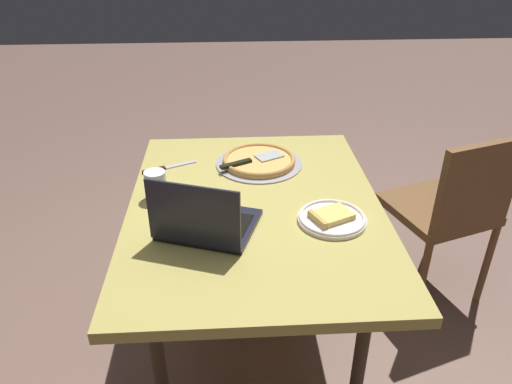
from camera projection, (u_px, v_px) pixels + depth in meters
The scene contains 8 objects.
ground_plane at pixel (255, 354), 2.12m from camera, with size 12.00×12.00×0.00m, color brown.
dining_table at pixel (255, 220), 1.77m from camera, with size 1.19×0.90×0.77m.
laptop at pixel (205, 222), 1.55m from camera, with size 0.34×0.36×0.22m.
pizza_plate at pixel (332, 218), 1.63m from camera, with size 0.23×0.23×0.04m.
pizza_tray at pixel (259, 161), 2.00m from camera, with size 0.36×0.36×0.03m.
table_knife at pixel (164, 168), 1.97m from camera, with size 0.11×0.21×0.01m.
drink_cup at pixel (156, 185), 1.75m from camera, with size 0.08×0.08×0.11m.
chair_near at pixel (450, 207), 2.20m from camera, with size 0.53×0.53×0.88m.
Camera 1 is at (1.48, -0.09, 1.67)m, focal length 34.00 mm.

